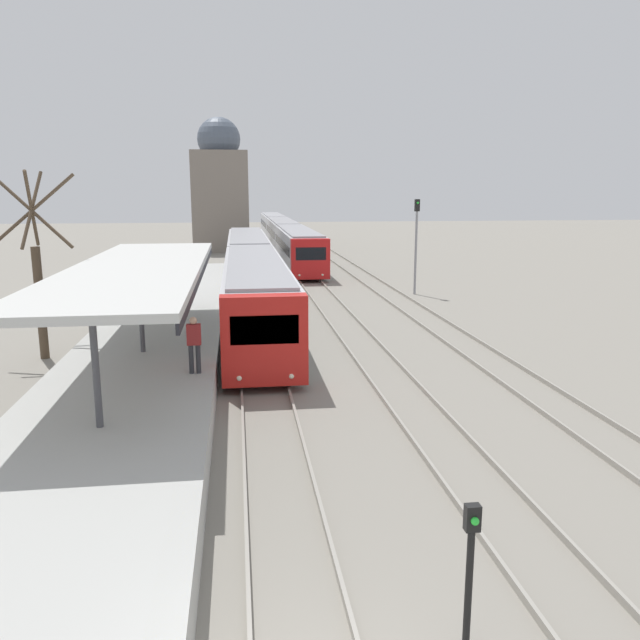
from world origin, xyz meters
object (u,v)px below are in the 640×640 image
object	(u,v)px
person_on_platform	(194,341)
signal_mast_far	(416,236)
train_near	(251,269)
signal_post_near	(470,561)
train_far	(283,233)

from	to	relation	value
person_on_platform	signal_mast_far	distance (m)	21.72
person_on_platform	train_near	xyz separation A→B (m)	(2.04, 17.47, -0.10)
signal_mast_far	signal_post_near	bearing A→B (deg)	-104.72
train_near	signal_mast_far	world-z (taller)	signal_mast_far
person_on_platform	signal_mast_far	size ratio (longest dim) A/B	0.30
person_on_platform	train_far	world-z (taller)	train_far
person_on_platform	train_far	xyz separation A→B (m)	(6.14, 48.77, -0.13)
train_near	train_far	world-z (taller)	train_near
signal_post_near	train_near	bearing A→B (deg)	94.47
signal_post_near	signal_mast_far	bearing A→B (deg)	75.28
train_near	signal_post_near	world-z (taller)	train_near
person_on_platform	train_far	size ratio (longest dim) A/B	0.03
signal_post_near	train_far	bearing A→B (deg)	88.15
train_far	signal_mast_far	bearing A→B (deg)	-79.56
person_on_platform	signal_post_near	bearing A→B (deg)	-68.18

